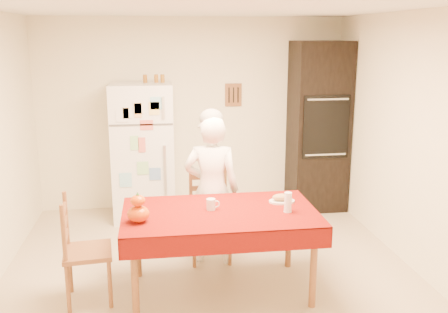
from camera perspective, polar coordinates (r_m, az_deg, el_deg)
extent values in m
plane|color=#C1AE8B|center=(4.86, -1.33, -14.01)|extent=(4.50, 4.50, 0.00)
cube|color=white|center=(6.63, -3.67, 4.84)|extent=(4.00, 0.02, 2.50)
cube|color=white|center=(2.32, 5.18, -12.05)|extent=(4.00, 0.02, 2.50)
cube|color=white|center=(5.06, 21.72, 1.16)|extent=(0.02, 4.50, 2.50)
cube|color=white|center=(4.32, -1.51, 16.85)|extent=(4.00, 4.50, 0.02)
cube|color=brown|center=(6.65, 1.07, 7.06)|extent=(0.22, 0.02, 0.30)
cube|color=white|center=(6.32, -9.24, 0.57)|extent=(0.75, 0.70, 1.70)
cube|color=silver|center=(5.85, -6.94, 5.58)|extent=(0.03, 0.03, 0.25)
cube|color=silver|center=(6.00, -6.74, -1.53)|extent=(0.03, 0.03, 0.60)
cube|color=black|center=(6.67, 10.70, 3.37)|extent=(0.70, 0.60, 2.20)
cube|color=black|center=(6.37, 11.60, 3.32)|extent=(0.59, 0.02, 0.80)
cylinder|color=brown|center=(4.17, -10.15, -13.73)|extent=(0.06, 0.06, 0.71)
cylinder|color=brown|center=(4.88, -9.85, -9.54)|extent=(0.06, 0.06, 0.71)
cylinder|color=brown|center=(4.36, 10.18, -12.47)|extent=(0.06, 0.06, 0.71)
cylinder|color=brown|center=(5.04, 7.42, -8.68)|extent=(0.06, 0.06, 0.71)
cube|color=brown|center=(4.40, -0.46, -6.65)|extent=(1.60, 0.90, 0.04)
cube|color=#610506|center=(4.40, -0.46, -6.33)|extent=(1.70, 1.00, 0.01)
cylinder|color=brown|center=(5.04, -3.43, -10.31)|extent=(0.04, 0.04, 0.43)
cylinder|color=brown|center=(5.35, -3.74, -8.85)|extent=(0.04, 0.04, 0.43)
cylinder|color=brown|center=(5.08, 0.69, -10.09)|extent=(0.04, 0.04, 0.43)
cylinder|color=brown|center=(5.39, 0.12, -8.66)|extent=(0.04, 0.04, 0.43)
cube|color=brown|center=(5.12, -1.60, -7.04)|extent=(0.42, 0.40, 0.04)
cube|color=brown|center=(5.20, -1.84, -3.81)|extent=(0.36, 0.03, 0.50)
cylinder|color=brown|center=(4.45, -12.90, -14.06)|extent=(0.04, 0.04, 0.43)
cylinder|color=brown|center=(4.46, -17.40, -14.27)|extent=(0.04, 0.04, 0.43)
cylinder|color=brown|center=(4.77, -13.01, -12.08)|extent=(0.04, 0.04, 0.43)
cylinder|color=brown|center=(4.78, -17.17, -12.28)|extent=(0.04, 0.04, 0.43)
cube|color=brown|center=(4.51, -15.31, -10.48)|extent=(0.44, 0.46, 0.04)
cube|color=brown|center=(4.43, -17.72, -7.62)|extent=(0.07, 0.36, 0.50)
imported|color=white|center=(4.98, -1.41, -3.86)|extent=(0.61, 0.46, 1.52)
cylinder|color=silver|center=(4.41, -1.50, -5.49)|extent=(0.08, 0.08, 0.10)
ellipsoid|color=#E84F05|center=(4.19, -9.76, -6.48)|extent=(0.18, 0.18, 0.14)
ellipsoid|color=#E56205|center=(4.15, -9.82, -4.99)|extent=(0.12, 0.12, 0.09)
cylinder|color=white|center=(4.38, 7.32, -5.20)|extent=(0.07, 0.07, 0.18)
cylinder|color=silver|center=(4.65, 6.62, -5.11)|extent=(0.24, 0.24, 0.02)
ellipsoid|color=tan|center=(4.63, 6.63, -4.63)|extent=(0.18, 0.10, 0.06)
cylinder|color=brown|center=(6.24, -9.01, 8.78)|extent=(0.05, 0.05, 0.10)
cylinder|color=#955D1B|center=(6.23, -7.75, 8.82)|extent=(0.05, 0.05, 0.10)
cylinder|color=#945F1B|center=(6.24, -7.04, 8.84)|extent=(0.05, 0.05, 0.10)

